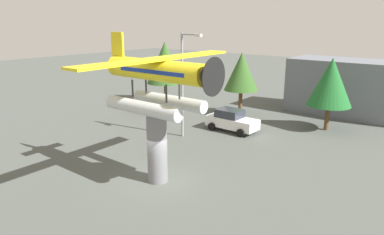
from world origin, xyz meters
The scene contains 10 objects.
ground_plane centered at (0.00, 0.00, 0.00)m, with size 140.00×140.00×0.00m, color #4C514C.
display_pedestal centered at (0.00, 0.00, 2.02)m, with size 1.10×1.10×4.03m, color slate.
floatplane_monument centered at (0.13, 0.00, 5.70)m, with size 6.94×10.42×4.00m.
car_near_red centered at (-11.43, 10.60, 0.88)m, with size 4.20×2.02×1.76m.
car_mid_white centered at (-1.92, 10.40, 0.88)m, with size 4.20×2.02×1.76m.
streetlight_primary centered at (-3.89, 6.87, 4.53)m, with size 1.84×0.28×7.79m.
storefront_building centered at (3.66, 22.00, 2.56)m, with size 10.70×5.07×5.11m, color slate.
tree_west centered at (-13.50, 15.00, 4.25)m, with size 4.01×4.01×6.49m.
tree_east centered at (-3.96, 15.04, 4.12)m, with size 3.13×3.13×5.88m.
tree_center_back centered at (3.96, 15.50, 3.94)m, with size 3.45×3.45×5.87m.
Camera 1 is at (12.83, -12.78, 8.63)m, focal length 32.99 mm.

